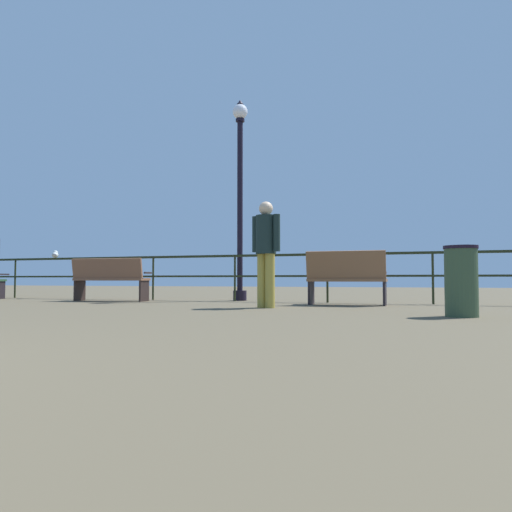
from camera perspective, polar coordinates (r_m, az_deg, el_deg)
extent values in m
cube|color=black|center=(10.68, -2.43, 0.02)|extent=(19.98, 0.05, 0.05)
cube|color=black|center=(10.66, -2.43, -2.32)|extent=(19.98, 0.04, 0.04)
cylinder|color=black|center=(14.03, -25.86, -2.34)|extent=(0.04, 0.04, 0.97)
cylinder|color=black|center=(12.69, -19.47, -2.45)|extent=(0.04, 0.04, 0.97)
cylinder|color=black|center=(11.55, -11.70, -2.54)|extent=(0.04, 0.04, 0.97)
cylinder|color=black|center=(10.66, -2.43, -2.59)|extent=(0.04, 0.04, 0.97)
cylinder|color=black|center=(10.10, 8.17, -2.55)|extent=(0.04, 0.04, 0.97)
cylinder|color=black|center=(9.91, 19.60, -2.42)|extent=(0.04, 0.04, 0.97)
cube|color=black|center=(13.38, -26.89, -1.89)|extent=(0.05, 0.30, 0.04)
cube|color=brown|center=(11.15, -16.22, -2.59)|extent=(1.66, 0.56, 0.05)
cube|color=brown|center=(10.98, -16.72, -1.42)|extent=(1.63, 0.26, 0.45)
cube|color=black|center=(10.77, -12.69, -3.86)|extent=(0.07, 0.39, 0.46)
cube|color=black|center=(10.92, -12.28, -1.90)|extent=(0.06, 0.30, 0.04)
cube|color=black|center=(11.56, -19.54, -3.69)|extent=(0.07, 0.39, 0.46)
cube|color=black|center=(11.70, -19.06, -1.86)|extent=(0.06, 0.30, 0.04)
cube|color=brown|center=(9.19, 10.38, -2.74)|extent=(1.41, 0.48, 0.05)
cube|color=brown|center=(8.99, 10.18, -1.07)|extent=(1.41, 0.16, 0.52)
cube|color=black|center=(9.13, 14.52, -4.11)|extent=(0.05, 0.41, 0.45)
cube|color=black|center=(9.31, 14.57, -1.84)|extent=(0.04, 0.32, 0.04)
cube|color=black|center=(9.31, 6.33, -4.15)|extent=(0.05, 0.41, 0.45)
cube|color=black|center=(9.48, 6.54, -1.92)|extent=(0.04, 0.32, 0.04)
cylinder|color=black|center=(10.95, -1.86, -4.55)|extent=(0.29, 0.29, 0.22)
cylinder|color=black|center=(11.06, -1.84, 5.80)|extent=(0.12, 0.12, 3.76)
cylinder|color=black|center=(11.50, -1.83, 15.26)|extent=(0.20, 0.20, 0.06)
sphere|color=white|center=(11.56, -1.83, 16.19)|extent=(0.33, 0.33, 0.33)
cone|color=black|center=(11.63, -1.82, 17.20)|extent=(0.15, 0.15, 0.10)
cylinder|color=#A79339|center=(8.10, 1.61, -2.86)|extent=(0.16, 0.16, 0.88)
cylinder|color=#A79339|center=(8.21, 0.70, -2.86)|extent=(0.16, 0.16, 0.88)
cylinder|color=#1A2A27|center=(8.19, 1.15, 2.46)|extent=(0.34, 0.34, 0.64)
cylinder|color=#1A2A27|center=(8.05, 2.38, 2.68)|extent=(0.11, 0.11, 0.60)
cylinder|color=#1A2A27|center=(8.33, -0.05, 2.49)|extent=(0.11, 0.11, 0.60)
sphere|color=beige|center=(8.24, 1.14, 5.46)|extent=(0.23, 0.23, 0.23)
ellipsoid|color=silver|center=(13.20, -22.01, 0.11)|extent=(0.27, 0.29, 0.14)
ellipsoid|color=gray|center=(13.20, -22.01, 0.20)|extent=(0.23, 0.25, 0.05)
sphere|color=silver|center=(13.31, -21.97, 0.35)|extent=(0.11, 0.11, 0.11)
cone|color=gold|center=(13.39, -21.95, 0.34)|extent=(0.07, 0.07, 0.05)
cube|color=gray|center=(13.06, -22.05, 0.17)|extent=(0.10, 0.11, 0.02)
cylinder|color=#344B31|center=(6.71, 22.44, -2.85)|extent=(0.40, 0.40, 0.85)
cylinder|color=black|center=(6.72, 22.37, 0.93)|extent=(0.42, 0.42, 0.04)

